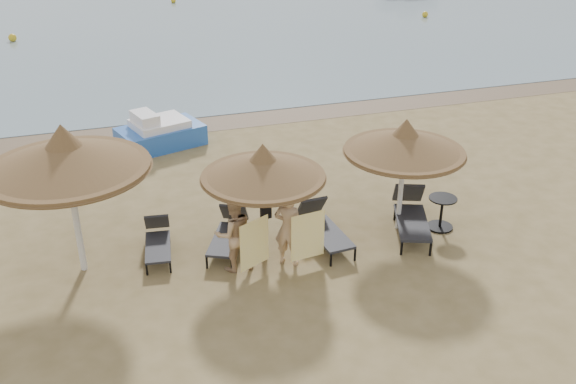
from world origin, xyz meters
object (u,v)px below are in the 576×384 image
at_px(palapa_left, 65,156).
at_px(palapa_center, 263,168).
at_px(lounger_near_left, 229,231).
at_px(lounger_far_left, 158,240).
at_px(lounger_far_right, 411,214).
at_px(person_left, 234,228).
at_px(lounger_near_right, 323,226).
at_px(palapa_right, 405,143).
at_px(person_right, 288,223).
at_px(side_table, 441,214).
at_px(pedal_boat, 159,133).

relative_size(palapa_left, palapa_center, 1.25).
bearing_deg(palapa_center, lounger_near_left, 139.28).
xyz_separation_m(lounger_far_left, lounger_far_right, (5.80, -0.77, 0.10)).
bearing_deg(palapa_center, person_left, -154.29).
bearing_deg(lounger_far_left, lounger_near_right, -2.65).
height_order(palapa_right, lounger_near_left, palapa_right).
xyz_separation_m(palapa_right, lounger_far_right, (0.24, -0.17, -1.76)).
xyz_separation_m(palapa_right, person_left, (-4.09, -0.53, -1.20)).
distance_m(person_left, person_right, 1.16).
bearing_deg(lounger_far_right, palapa_right, 165.48).
xyz_separation_m(palapa_left, lounger_far_left, (1.60, 0.20, -2.29)).
height_order(palapa_right, lounger_near_right, palapa_right).
bearing_deg(person_left, lounger_near_left, -99.06).
height_order(lounger_near_right, side_table, lounger_near_right).
xyz_separation_m(palapa_left, person_left, (3.08, -0.93, -1.63)).
height_order(lounger_near_left, person_right, person_right).
bearing_deg(lounger_far_right, side_table, 10.60).
height_order(lounger_near_right, person_left, person_left).
xyz_separation_m(palapa_center, palapa_right, (3.33, 0.17, 0.09)).
xyz_separation_m(lounger_near_left, side_table, (4.97, -0.71, 0.01)).
distance_m(lounger_near_left, person_left, 1.13).
xyz_separation_m(side_table, pedal_boat, (-5.69, 7.10, 0.05)).
bearing_deg(palapa_left, person_right, -14.27).
xyz_separation_m(lounger_far_right, person_right, (-3.17, -0.51, 0.57)).
xyz_separation_m(palapa_left, lounger_near_right, (5.26, -0.42, -2.23)).
bearing_deg(lounger_near_left, person_left, -70.00).
distance_m(palapa_left, lounger_near_left, 3.89).
relative_size(lounger_far_left, person_left, 0.85).
xyz_separation_m(palapa_center, lounger_near_left, (-0.67, 0.58, -1.73)).
bearing_deg(lounger_near_right, person_right, -152.20).
height_order(lounger_near_left, lounger_far_right, lounger_far_right).
xyz_separation_m(lounger_near_left, pedal_boat, (-0.72, 6.39, 0.06)).
height_order(palapa_left, person_right, palapa_left).
xyz_separation_m(lounger_near_right, person_left, (-2.18, -0.52, 0.60)).
relative_size(palapa_center, pedal_boat, 0.95).
bearing_deg(palapa_right, lounger_far_right, -35.19).
bearing_deg(lounger_near_left, side_table, 16.97).
distance_m(lounger_far_right, person_left, 4.37).
height_order(palapa_center, lounger_near_left, palapa_center).
distance_m(palapa_left, lounger_far_right, 7.75).
bearing_deg(lounger_far_right, pedal_boat, 146.11).
distance_m(palapa_center, lounger_near_right, 2.23).
relative_size(lounger_near_left, pedal_boat, 0.67).
bearing_deg(lounger_near_right, person_left, -171.49).
height_order(lounger_far_right, side_table, lounger_far_right).
bearing_deg(person_right, side_table, -139.00).
relative_size(person_left, person_right, 0.99).
bearing_deg(palapa_center, lounger_far_left, 161.06).
distance_m(palapa_left, pedal_boat, 7.19).
height_order(lounger_near_left, lounger_near_right, lounger_near_right).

